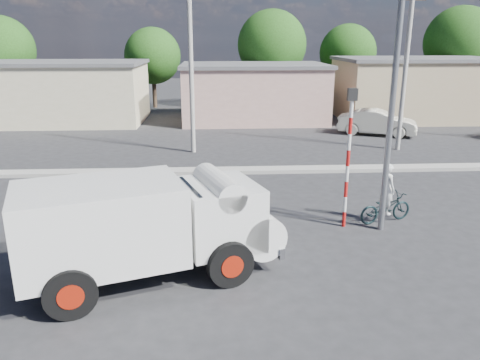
{
  "coord_description": "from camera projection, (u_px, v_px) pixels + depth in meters",
  "views": [
    {
      "loc": [
        -0.87,
        -12.17,
        5.76
      ],
      "look_at": [
        -0.06,
        2.5,
        1.3
      ],
      "focal_mm": 35.0,
      "sensor_mm": 36.0,
      "label": 1
    }
  ],
  "objects": [
    {
      "name": "traffic_pole",
      "position": [
        349.0,
        147.0,
        14.2
      ],
      "size": [
        0.28,
        0.18,
        4.36
      ],
      "color": "red",
      "rests_on": "ground"
    },
    {
      "name": "median",
      "position": [
        235.0,
        170.0,
        20.97
      ],
      "size": [
        40.0,
        0.8,
        0.16
      ],
      "primitive_type": "cube",
      "color": "#99968E",
      "rests_on": "ground"
    },
    {
      "name": "truck",
      "position": [
        152.0,
        224.0,
        11.37
      ],
      "size": [
        6.61,
        4.12,
        2.57
      ],
      "rotation": [
        0.0,
        0.0,
        0.33
      ],
      "color": "black",
      "rests_on": "ground"
    },
    {
      "name": "cyclist",
      "position": [
        386.0,
        198.0,
        15.08
      ],
      "size": [
        0.57,
        0.7,
        1.67
      ],
      "primitive_type": "imported",
      "rotation": [
        0.0,
        0.0,
        1.88
      ],
      "color": "white",
      "rests_on": "ground"
    },
    {
      "name": "ground_plane",
      "position": [
        247.0,
        249.0,
        13.35
      ],
      "size": [
        120.0,
        120.0,
        0.0
      ],
      "primitive_type": "plane",
      "color": "#29292B",
      "rests_on": "ground"
    },
    {
      "name": "car_cream",
      "position": [
        377.0,
        122.0,
        28.9
      ],
      "size": [
        4.99,
        3.4,
        1.56
      ],
      "primitive_type": "imported",
      "rotation": [
        0.0,
        0.0,
        1.16
      ],
      "color": "beige",
      "rests_on": "ground"
    },
    {
      "name": "bicycle",
      "position": [
        385.0,
        207.0,
        15.18
      ],
      "size": [
        2.0,
        1.2,
        0.99
      ],
      "primitive_type": "imported",
      "rotation": [
        0.0,
        0.0,
        1.88
      ],
      "color": "black",
      "rests_on": "ground"
    },
    {
      "name": "utility_poles",
      "position": [
        295.0,
        73.0,
        23.81
      ],
      "size": [
        35.4,
        0.24,
        8.0
      ],
      "color": "#99968E",
      "rests_on": "ground"
    },
    {
      "name": "building_row",
      "position": [
        241.0,
        91.0,
        33.81
      ],
      "size": [
        37.8,
        7.3,
        4.44
      ],
      "color": "beige",
      "rests_on": "ground"
    },
    {
      "name": "tree_row",
      "position": [
        311.0,
        48.0,
        39.57
      ],
      "size": [
        51.24,
        7.43,
        8.42
      ],
      "color": "#38281E",
      "rests_on": "ground"
    },
    {
      "name": "streetlight",
      "position": [
        390.0,
        68.0,
        13.28
      ],
      "size": [
        2.34,
        0.22,
        9.0
      ],
      "color": "slate",
      "rests_on": "ground"
    }
  ]
}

